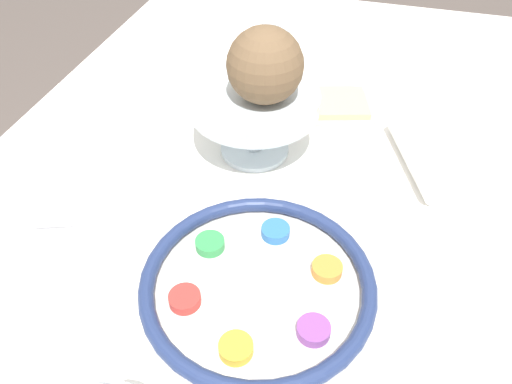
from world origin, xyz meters
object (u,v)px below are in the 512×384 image
Objects in this scene: cup_near at (276,35)px; seder_plate at (258,285)px; orange_fruit at (264,69)px; bread_plate at (340,105)px; coconut at (265,65)px; napkin_roll at (419,155)px; fruit_stand at (255,107)px; cup_mid at (202,8)px.

seder_plate is at bearing -168.01° from cup_near.
bread_plate is (0.16, -0.11, -0.15)m from orange_fruit.
napkin_roll is at bearing -80.23° from coconut.
coconut reaches higher than cup_near.
napkin_roll is at bearing -84.46° from orange_fruit.
coconut is at bearing -169.00° from cup_near.
coconut is at bearing 13.34° from seder_plate.
orange_fruit is at bearing 13.80° from seder_plate.
fruit_stand reaches higher than napkin_roll.
cup_mid reaches higher than bread_plate.
seder_plate is 0.36m from napkin_roll.
cup_mid is (0.45, 0.26, -0.05)m from fruit_stand.
coconut reaches higher than fruit_stand.
cup_mid is (0.45, 0.27, -0.12)m from orange_fruit.
fruit_stand is (0.28, 0.08, 0.08)m from seder_plate.
bread_plate is 2.01× the size of cup_mid.
cup_mid is at bearing 51.48° from napkin_roll.
coconut is at bearing 150.57° from bread_plate.
fruit_stand is 0.52m from cup_mid.
orange_fruit is 1.06× the size of cup_mid.
orange_fruit is (0.29, 0.07, 0.14)m from seder_plate.
coconut is 0.26m from bread_plate.
bread_plate is at bearing -33.79° from orange_fruit.
cup_near is at bearing 11.99° from seder_plate.
napkin_roll is (0.31, -0.19, 0.01)m from seder_plate.
orange_fruit is at bearing 95.54° from napkin_roll.
cup_mid is (0.09, 0.21, 0.00)m from cup_near.
fruit_stand is 2.66× the size of cup_mid.
orange_fruit is 0.03m from coconut.
orange_fruit is 0.38m from cup_near.
cup_near is 1.00× the size of cup_mid.
coconut is 0.40m from cup_near.
cup_mid is (0.42, 0.53, 0.01)m from napkin_roll.
orange_fruit is 0.53m from cup_mid.
seder_plate is at bearing -166.66° from coconut.
cup_near is at bearing 8.35° from fruit_stand.
napkin_roll is at bearing -83.26° from fruit_stand.
napkin_roll is (0.02, -0.26, -0.13)m from orange_fruit.
cup_mid is at bearing 29.78° from fruit_stand.
cup_near is at bearing 42.40° from bread_plate.
bread_plate is 0.26m from cup_near.
fruit_stand is 0.37m from cup_near.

